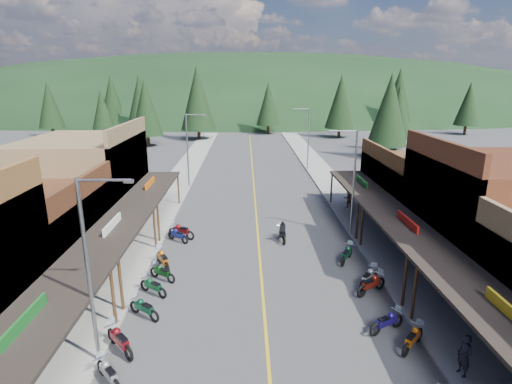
{
  "coord_description": "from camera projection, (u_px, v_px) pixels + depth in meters",
  "views": [
    {
      "loc": [
        -0.89,
        -20.34,
        11.47
      ],
      "look_at": [
        -0.1,
        9.51,
        3.0
      ],
      "focal_mm": 28.0,
      "sensor_mm": 36.0,
      "label": 1
    }
  ],
  "objects": [
    {
      "name": "bike_east_7",
      "position": [
        371.0,
        283.0,
        21.99
      ],
      "size": [
        2.22,
        1.81,
        1.25
      ],
      "primitive_type": null,
      "rotation": [
        0.0,
        0.0,
        -0.99
      ],
      "color": "maroon",
      "rests_on": "ground"
    },
    {
      "name": "streetlight_1",
      "position": [
        189.0,
        147.0,
        42.48
      ],
      "size": [
        2.16,
        0.18,
        8.0
      ],
      "color": "gray",
      "rests_on": "ground"
    },
    {
      "name": "sidewalk_west",
      "position": [
        171.0,
        192.0,
        41.71
      ],
      "size": [
        3.4,
        94.0,
        0.15
      ],
      "primitive_type": "cube",
      "color": "gray",
      "rests_on": "ground"
    },
    {
      "name": "bike_east_6",
      "position": [
        387.0,
        321.0,
        18.65
      ],
      "size": [
        2.09,
        1.5,
        1.15
      ],
      "primitive_type": null,
      "rotation": [
        0.0,
        0.0,
        -1.11
      ],
      "color": "navy",
      "rests_on": "ground"
    },
    {
      "name": "bike_west_10",
      "position": [
        178.0,
        234.0,
        29.06
      ],
      "size": [
        1.98,
        1.77,
        1.14
      ],
      "primitive_type": null,
      "rotation": [
        0.0,
        0.0,
        0.9
      ],
      "color": "navy",
      "rests_on": "ground"
    },
    {
      "name": "rider_on_bike",
      "position": [
        282.0,
        233.0,
        29.17
      ],
      "size": [
        0.89,
        2.16,
        1.6
      ],
      "rotation": [
        0.0,
        0.0,
        0.09
      ],
      "color": "black",
      "rests_on": "ground"
    },
    {
      "name": "bike_east_9",
      "position": [
        347.0,
        253.0,
        25.81
      ],
      "size": [
        1.69,
        2.18,
        1.21
      ],
      "primitive_type": null,
      "rotation": [
        0.0,
        0.0,
        -0.54
      ],
      "color": "#0D4327",
      "rests_on": "ground"
    },
    {
      "name": "bike_west_9",
      "position": [
        163.0,
        259.0,
        24.9
      ],
      "size": [
        1.77,
        2.43,
        1.34
      ],
      "primitive_type": null,
      "rotation": [
        0.0,
        0.0,
        0.48
      ],
      "color": "#BA5B0D",
      "rests_on": "ground"
    },
    {
      "name": "pine_3",
      "position": [
        268.0,
        103.0,
        84.52
      ],
      "size": [
        5.04,
        5.04,
        11.0
      ],
      "color": "black",
      "rests_on": "ground"
    },
    {
      "name": "bike_west_6",
      "position": [
        144.0,
        307.0,
        19.77
      ],
      "size": [
        2.03,
        1.71,
        1.15
      ],
      "primitive_type": null,
      "rotation": [
        0.0,
        0.0,
        0.96
      ],
      "color": "#0C3C26",
      "rests_on": "ground"
    },
    {
      "name": "centerline",
      "position": [
        254.0,
        192.0,
        41.95
      ],
      "size": [
        0.15,
        90.0,
        0.01
      ],
      "primitive_type": "cube",
      "color": "gold",
      "rests_on": "ground"
    },
    {
      "name": "pine_0",
      "position": [
        49.0,
        105.0,
        79.55
      ],
      "size": [
        5.04,
        5.04,
        11.0
      ],
      "color": "black",
      "rests_on": "ground"
    },
    {
      "name": "pine_1",
      "position": [
        140.0,
        99.0,
        87.45
      ],
      "size": [
        5.88,
        5.88,
        12.5
      ],
      "color": "black",
      "rests_on": "ground"
    },
    {
      "name": "shop_west_3",
      "position": [
        87.0,
        181.0,
        32.27
      ],
      "size": [
        10.9,
        10.2,
        8.2
      ],
      "color": "brown",
      "rests_on": "ground"
    },
    {
      "name": "pine_8",
      "position": [
        103.0,
        118.0,
        58.99
      ],
      "size": [
        4.48,
        4.48,
        10.0
      ],
      "color": "black",
      "rests_on": "ground"
    },
    {
      "name": "bike_west_8",
      "position": [
        162.0,
        272.0,
        23.45
      ],
      "size": [
        1.96,
        1.62,
        1.11
      ],
      "primitive_type": null,
      "rotation": [
        0.0,
        0.0,
        0.97
      ],
      "color": "#0B3A11",
      "rests_on": "ground"
    },
    {
      "name": "pine_6",
      "position": [
        469.0,
        104.0,
        83.66
      ],
      "size": [
        5.04,
        5.04,
        11.0
      ],
      "color": "black",
      "rests_on": "ground"
    },
    {
      "name": "sidewalk_east",
      "position": [
        337.0,
        191.0,
        42.15
      ],
      "size": [
        3.4,
        94.0,
        0.15
      ],
      "primitive_type": "cube",
      "color": "gray",
      "rests_on": "ground"
    },
    {
      "name": "bike_east_8",
      "position": [
        369.0,
        277.0,
        22.79
      ],
      "size": [
        1.9,
        2.02,
        1.19
      ],
      "primitive_type": null,
      "rotation": [
        0.0,
        0.0,
        -0.72
      ],
      "color": "#9D9CA1",
      "rests_on": "ground"
    },
    {
      "name": "pine_4",
      "position": [
        341.0,
        101.0,
        78.9
      ],
      "size": [
        5.88,
        5.88,
        12.5
      ],
      "color": "black",
      "rests_on": "ground"
    },
    {
      "name": "streetlight_2",
      "position": [
        352.0,
        178.0,
        29.37
      ],
      "size": [
        2.16,
        0.18,
        8.0
      ],
      "color": "gray",
      "rests_on": "ground"
    },
    {
      "name": "bike_west_11",
      "position": [
        181.0,
        230.0,
        29.65
      ],
      "size": [
        2.33,
        1.76,
        1.29
      ],
      "primitive_type": null,
      "rotation": [
        0.0,
        0.0,
        1.06
      ],
      "color": "maroon",
      "rests_on": "ground"
    },
    {
      "name": "ridge_hill",
      "position": [
        248.0,
        110.0,
        152.54
      ],
      "size": [
        310.0,
        140.0,
        60.0
      ],
      "primitive_type": "ellipsoid",
      "color": "black",
      "rests_on": "ground"
    },
    {
      "name": "pine_9",
      "position": [
        398.0,
        111.0,
        64.86
      ],
      "size": [
        4.93,
        4.93,
        10.8
      ],
      "color": "black",
      "rests_on": "ground"
    },
    {
      "name": "pedestrian_east_a",
      "position": [
        464.0,
        356.0,
        15.63
      ],
      "size": [
        0.54,
        0.71,
        1.76
      ],
      "primitive_type": "imported",
      "rotation": [
        0.0,
        0.0,
        -1.37
      ],
      "color": "black",
      "rests_on": "sidewalk_east"
    },
    {
      "name": "pedestrian_east_b",
      "position": [
        348.0,
        198.0,
        36.32
      ],
      "size": [
        1.03,
        0.86,
        1.83
      ],
      "primitive_type": "imported",
      "rotation": [
        0.0,
        0.0,
        3.62
      ],
      "color": "brown",
      "rests_on": "sidewalk_east"
    },
    {
      "name": "shop_west_2",
      "position": [
        26.0,
        238.0,
        23.31
      ],
      "size": [
        10.9,
        9.0,
        6.2
      ],
      "color": "#3F2111",
      "rests_on": "ground"
    },
    {
      "name": "pine_2",
      "position": [
        197.0,
        98.0,
        76.06
      ],
      "size": [
        6.72,
        6.72,
        14.0
      ],
      "color": "black",
      "rests_on": "ground"
    },
    {
      "name": "bike_west_7",
      "position": [
        153.0,
        285.0,
        21.88
      ],
      "size": [
        1.99,
        1.7,
        1.13
      ],
      "primitive_type": null,
      "rotation": [
        0.0,
        0.0,
        0.94
      ],
      "color": "#0D4523",
      "rests_on": "ground"
    },
    {
      "name": "bike_east_5",
      "position": [
        413.0,
        338.0,
        17.45
      ],
      "size": [
        1.88,
        1.9,
        1.14
      ],
      "primitive_type": null,
      "rotation": [
        0.0,
        0.0,
        -0.77
      ],
      "color": "#C75B0E",
      "rests_on": "ground"
    },
    {
      "name": "pine_10",
      "position": [
        146.0,
        107.0,
        68.49
      ],
      "size": [
        5.38,
        5.38,
        11.6
      ],
      "color": "black",
      "rests_on": "ground"
    },
    {
      "name": "streetlight_0",
      "position": [
        91.0,
        266.0,
        15.55
      ],
      "size": [
        2.16,
        0.18,
        8.0
      ],
      "color": "gray",
      "rests_on": "ground"
    },
    {
      "name": "streetlight_3",
      "position": [
        307.0,
        136.0,
        50.52
      ],
      "size": [
        2.16,
        0.18,
        8.0
      ],
      "color": "gray",
      "rests_on": "ground"
    },
    {
      "name": "bike_west_5",
      "position": [
        120.0,
        339.0,
        17.24
      ],
      "size": [
        2.05,
        2.16,
        1.28
      ],
      "primitive_type": null,
      "rotation": [
        0.0,
        0.0,
        0.73
      ],
      "color": "maroon",
      "rests_on": "ground"
    },
    {
      "name": "shop_east_2",
      "position": [
        492.0,
        218.0,
        23.74
      ],
      "size": [
        10.9,
        9.0,
        8.2
      ],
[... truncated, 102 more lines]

